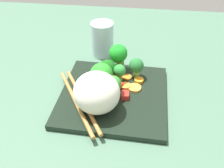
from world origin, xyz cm
name	(u,v)px	position (x,y,z in cm)	size (l,w,h in cm)	color
ground_plane	(113,101)	(0.00, 0.00, -1.00)	(110.00, 110.00, 2.00)	#426650
square_plate	(113,96)	(0.00, 0.00, 0.68)	(24.23, 24.23, 1.36)	black
rice_mound	(97,93)	(-5.43, 2.83, 5.84)	(9.69, 9.23, 8.96)	silver
broccoli_floret_0	(120,71)	(4.61, -0.90, 4.46)	(2.99, 2.99, 4.78)	#58A046
broccoli_floret_1	(120,55)	(9.62, -0.44, 5.93)	(4.66, 4.66, 7.34)	#66AF4B
broccoli_floret_2	(101,75)	(1.39, 2.94, 5.43)	(5.30, 5.30, 6.85)	#62933C
broccoli_floret_3	(107,68)	(5.69, 2.19, 4.22)	(4.29, 4.29, 5.14)	#61A048
broccoli_floret_4	(136,66)	(6.99, -4.75, 4.59)	(3.64, 3.64, 5.28)	#7EB14C
broccoli_floret_5	(111,84)	(-1.12, 0.38, 4.84)	(3.86, 3.86, 5.61)	#6AA145
carrot_slice_0	(139,80)	(5.12, -5.61, 1.76)	(2.27, 2.27, 0.79)	orange
carrot_slice_1	(125,86)	(2.56, -2.51, 1.72)	(2.47, 2.47, 0.72)	orange
carrot_slice_2	(135,88)	(2.32, -4.74, 1.61)	(3.15, 3.15, 0.49)	orange
carrot_slice_3	(115,76)	(6.53, 0.48, 1.63)	(2.81, 2.81, 0.54)	orange
carrot_slice_4	(127,77)	(6.34, -2.59, 1.59)	(2.37, 2.37, 0.45)	orange
pepper_chunk_1	(108,71)	(7.44, 2.36, 2.24)	(3.04, 2.36, 1.75)	red
pepper_chunk_3	(125,95)	(-1.04, -2.74, 2.00)	(2.23, 1.73, 1.27)	red
pepper_chunk_4	(116,85)	(2.22, -0.36, 2.00)	(3.09, 3.19, 1.28)	red
chicken_piece_1	(98,77)	(4.36, 4.37, 2.36)	(2.89, 2.62, 1.99)	tan
chopstick_pair	(79,101)	(-3.92, 7.20, 1.80)	(20.40, 13.57, 0.87)	#A47339
drinking_glass	(102,39)	(18.94, 5.48, 4.86)	(6.33, 6.33, 9.73)	silver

